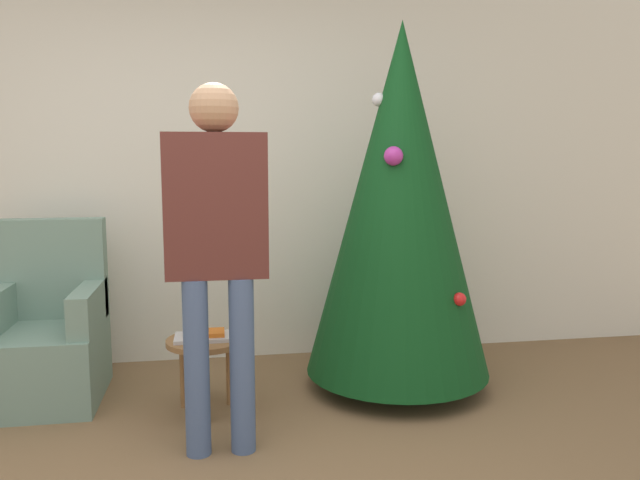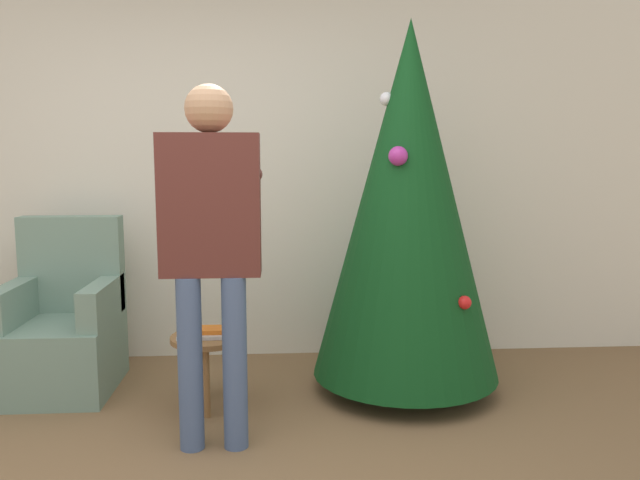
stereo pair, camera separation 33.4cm
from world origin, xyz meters
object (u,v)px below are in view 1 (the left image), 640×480
person_standing (217,231)px  side_stool (205,349)px  christmas_tree (400,201)px  armchair (46,339)px

person_standing → side_stool: (-0.08, 0.46, -0.72)m
christmas_tree → person_standing: 1.28m
christmas_tree → person_standing: (-1.10, -0.66, -0.08)m
armchair → person_standing: person_standing is taller
christmas_tree → person_standing: bearing=-149.1°
christmas_tree → armchair: size_ratio=2.11×
armchair → side_stool: 1.00m
christmas_tree → side_stool: size_ratio=5.14×
armchair → side_stool: armchair is taller
armchair → christmas_tree: bearing=-4.6°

